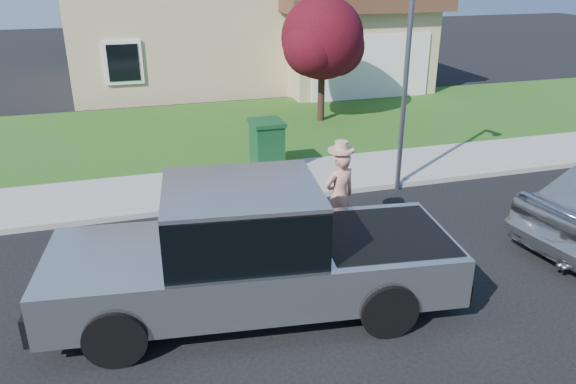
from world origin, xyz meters
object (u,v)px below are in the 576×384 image
object	(u,v)px
trash_bin	(267,145)
street_lamp	(408,73)
ornamental_tree	(324,42)
pickup_truck	(252,253)
woman	(339,195)

from	to	relation	value
trash_bin	street_lamp	distance (m)	3.72
ornamental_tree	street_lamp	world-z (taller)	street_lamp
ornamental_tree	street_lamp	distance (m)	5.90
pickup_truck	trash_bin	bearing A→B (deg)	80.00
woman	ornamental_tree	size ratio (longest dim) A/B	0.50
ornamental_tree	trash_bin	world-z (taller)	ornamental_tree
woman	street_lamp	size ratio (longest dim) A/B	0.41
street_lamp	trash_bin	bearing A→B (deg)	132.15
pickup_truck	woman	bearing A→B (deg)	46.82
pickup_truck	ornamental_tree	xyz separation A→B (m)	(4.53, 9.52, 1.63)
ornamental_tree	street_lamp	size ratio (longest dim) A/B	0.82
ornamental_tree	trash_bin	xyz separation A→B (m)	(-2.89, -4.10, -1.79)
street_lamp	woman	bearing A→B (deg)	-153.13
trash_bin	street_lamp	xyz separation A→B (m)	(2.64, -1.80, 1.90)
pickup_truck	trash_bin	xyz separation A→B (m)	(1.64, 5.42, -0.16)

